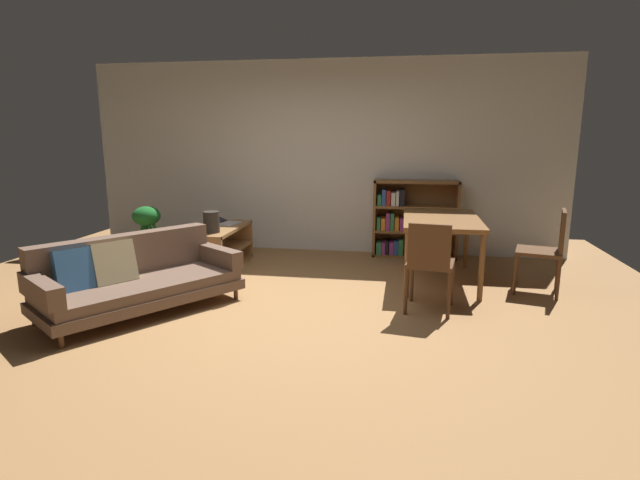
{
  "coord_description": "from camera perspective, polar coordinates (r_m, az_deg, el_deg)",
  "views": [
    {
      "loc": [
        1.18,
        -4.46,
        1.68
      ],
      "look_at": [
        0.31,
        0.67,
        0.58
      ],
      "focal_mm": 28.11,
      "sensor_mm": 36.0,
      "label": 1
    }
  ],
  "objects": [
    {
      "name": "dining_chair_near",
      "position": [
        5.81,
        24.45,
        -0.74
      ],
      "size": [
        0.54,
        0.53,
        0.91
      ],
      "color": "#56351E",
      "rests_on": "ground_plane"
    },
    {
      "name": "media_console",
      "position": [
        6.49,
        -10.97,
        -0.91
      ],
      "size": [
        0.41,
        1.2,
        0.53
      ],
      "color": "olive",
      "rests_on": "ground_plane"
    },
    {
      "name": "dining_chair_far",
      "position": [
        4.83,
        12.41,
        -2.33
      ],
      "size": [
        0.49,
        0.51,
        0.88
      ],
      "color": "#56351E",
      "rests_on": "ground_plane"
    },
    {
      "name": "bookshelf",
      "position": [
        7.07,
        10.07,
        2.33
      ],
      "size": [
        1.15,
        0.32,
        1.06
      ],
      "color": "brown",
      "rests_on": "ground_plane"
    },
    {
      "name": "potted_floor_plant",
      "position": [
        7.0,
        -19.06,
        1.42
      ],
      "size": [
        0.48,
        0.41,
        0.75
      ],
      "color": "#9E9389",
      "rests_on": "ground_plane"
    },
    {
      "name": "open_laptop",
      "position": [
        6.68,
        -10.87,
        2.01
      ],
      "size": [
        0.45,
        0.38,
        0.08
      ],
      "color": "silver",
      "rests_on": "media_console"
    },
    {
      "name": "dining_table",
      "position": [
        5.87,
        13.62,
        1.81
      ],
      "size": [
        0.84,
        1.44,
        0.75
      ],
      "color": "brown",
      "rests_on": "ground_plane"
    },
    {
      "name": "ground_plane",
      "position": [
        4.91,
        -4.91,
        -8.07
      ],
      "size": [
        8.16,
        8.16,
        0.0
      ],
      "primitive_type": "plane",
      "color": "#9E7042"
    },
    {
      "name": "fabric_couch",
      "position": [
        5.15,
        -20.52,
        -3.99
      ],
      "size": [
        1.73,
        1.98,
        0.71
      ],
      "color": "#56351E",
      "rests_on": "ground_plane"
    },
    {
      "name": "desk_speaker",
      "position": [
        6.1,
        -12.26,
        2.02
      ],
      "size": [
        0.19,
        0.19,
        0.25
      ],
      "color": "#2D2823",
      "rests_on": "media_console"
    },
    {
      "name": "back_wall_panel",
      "position": [
        7.27,
        0.29,
        9.37
      ],
      "size": [
        6.8,
        0.1,
        2.7
      ],
      "primitive_type": "cube",
      "color": "silver",
      "rests_on": "ground_plane"
    }
  ]
}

